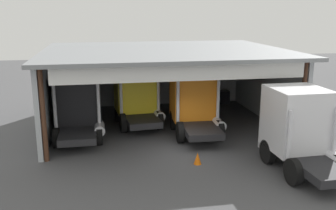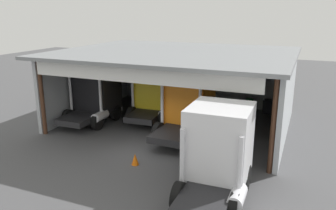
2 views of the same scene
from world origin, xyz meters
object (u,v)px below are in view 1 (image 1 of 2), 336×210
Objects in this scene: truck_orange_left_bay at (195,101)px; traffic_cone at (198,158)px; truck_white_yard_outside at (299,127)px; tool_cart at (223,97)px; oil_drum at (204,98)px; truck_yellow_right_bay at (137,96)px; truck_black_center_left_bay at (78,107)px.

truck_orange_left_bay reaches higher than traffic_cone.
truck_white_yard_outside is (3.33, -5.81, 0.04)m from truck_orange_left_bay.
traffic_cone is (-4.94, -11.24, -0.22)m from tool_cart.
tool_cart is (1.46, -0.13, 0.06)m from oil_drum.
truck_yellow_right_bay is at bearing -141.53° from oil_drum.
traffic_cone is at bearing 163.52° from truck_white_yard_outside.
traffic_cone is at bearing -106.99° from oil_drum.
truck_white_yard_outside is 12.67m from oil_drum.
truck_white_yard_outside is 8.87× the size of traffic_cone.
truck_orange_left_bay is 4.89× the size of tool_cart.
truck_black_center_left_bay is at bearing 179.68° from truck_orange_left_bay.
truck_black_center_left_bay is at bearing -144.56° from oil_drum.
truck_white_yard_outside is 4.79m from traffic_cone.
truck_white_yard_outside reaches higher than truck_orange_left_bay.
truck_orange_left_bay reaches higher than truck_yellow_right_bay.
truck_orange_left_bay is at bearing -120.77° from tool_cart.
truck_orange_left_bay is at bearing 77.80° from traffic_cone.
truck_black_center_left_bay is 0.92× the size of truck_white_yard_outside.
truck_orange_left_bay is 7.82m from tool_cart.
truck_white_yard_outside reaches higher than truck_yellow_right_bay.
oil_drum is at bearing 34.84° from truck_black_center_left_bay.
truck_yellow_right_bay is 8.71× the size of traffic_cone.
truck_yellow_right_bay reaches higher than oil_drum.
truck_orange_left_bay is at bearing -40.69° from truck_yellow_right_bay.
truck_white_yard_outside is 5.68× the size of oil_drum.
oil_drum is 11.89m from traffic_cone.
truck_orange_left_bay is (6.60, -0.29, 0.13)m from truck_black_center_left_bay.
truck_yellow_right_bay is 4.88× the size of tool_cart.
truck_black_center_left_bay reaches higher than tool_cart.
oil_drum is at bearing 34.09° from truck_yellow_right_bay.
truck_black_center_left_bay is 6.61m from truck_orange_left_bay.
truck_black_center_left_bay is 5.22× the size of oil_drum.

